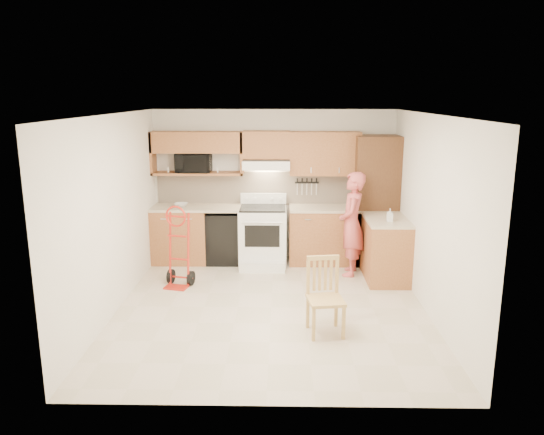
{
  "coord_description": "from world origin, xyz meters",
  "views": [
    {
      "loc": [
        0.13,
        -6.46,
        2.74
      ],
      "look_at": [
        0.0,
        0.5,
        1.1
      ],
      "focal_mm": 34.71,
      "sensor_mm": 36.0,
      "label": 1
    }
  ],
  "objects_px": {
    "range": "(263,231)",
    "person": "(352,224)",
    "dining_chair": "(326,297)",
    "microwave": "(194,163)",
    "hand_truck": "(177,251)"
  },
  "relations": [
    {
      "from": "dining_chair",
      "to": "range",
      "type": "bearing_deg",
      "value": 99.37
    },
    {
      "from": "microwave",
      "to": "range",
      "type": "relative_size",
      "value": 0.5
    },
    {
      "from": "range",
      "to": "microwave",
      "type": "bearing_deg",
      "value": 165.88
    },
    {
      "from": "range",
      "to": "dining_chair",
      "type": "bearing_deg",
      "value": -72.18
    },
    {
      "from": "person",
      "to": "hand_truck",
      "type": "relative_size",
      "value": 1.48
    },
    {
      "from": "person",
      "to": "range",
      "type": "bearing_deg",
      "value": -97.55
    },
    {
      "from": "microwave",
      "to": "dining_chair",
      "type": "bearing_deg",
      "value": -54.47
    },
    {
      "from": "range",
      "to": "person",
      "type": "distance_m",
      "value": 1.47
    },
    {
      "from": "microwave",
      "to": "person",
      "type": "height_order",
      "value": "microwave"
    },
    {
      "from": "person",
      "to": "hand_truck",
      "type": "distance_m",
      "value": 2.66
    },
    {
      "from": "microwave",
      "to": "range",
      "type": "bearing_deg",
      "value": -13.21
    },
    {
      "from": "microwave",
      "to": "dining_chair",
      "type": "distance_m",
      "value": 3.65
    },
    {
      "from": "microwave",
      "to": "range",
      "type": "xyz_separation_m",
      "value": [
        1.14,
        -0.29,
        -1.08
      ]
    },
    {
      "from": "range",
      "to": "hand_truck",
      "type": "bearing_deg",
      "value": -139.11
    },
    {
      "from": "range",
      "to": "dining_chair",
      "type": "xyz_separation_m",
      "value": [
        0.82,
        -2.55,
        -0.11
      ]
    }
  ]
}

